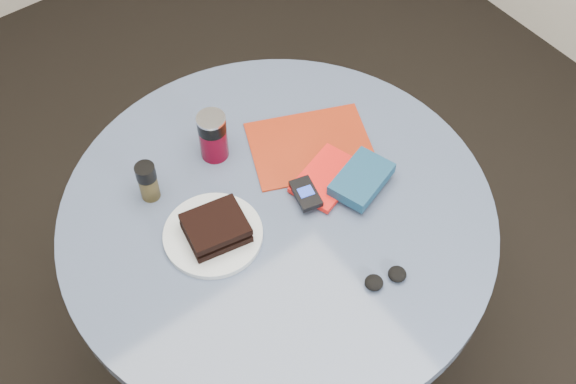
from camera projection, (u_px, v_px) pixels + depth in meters
ground at (280, 349)px, 2.25m from camera, size 4.00×4.00×0.00m
table at (278, 249)px, 1.77m from camera, size 1.00×1.00×0.75m
plate at (213, 235)px, 1.60m from camera, size 0.27×0.27×0.01m
sandwich at (216, 228)px, 1.57m from camera, size 0.15×0.13×0.05m
soda_can at (213, 136)px, 1.69m from camera, size 0.09×0.09×0.13m
pepper_grinder at (148, 181)px, 1.63m from camera, size 0.06×0.06×0.11m
magazine at (310, 146)px, 1.75m from camera, size 0.35×0.31×0.01m
red_book at (327, 178)px, 1.68m from camera, size 0.19×0.16×0.01m
novel at (362, 179)px, 1.66m from camera, size 0.17×0.14×0.03m
mp3_player at (306, 194)px, 1.64m from camera, size 0.07×0.10×0.02m
headphones at (386, 278)px, 1.53m from camera, size 0.10×0.06×0.02m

